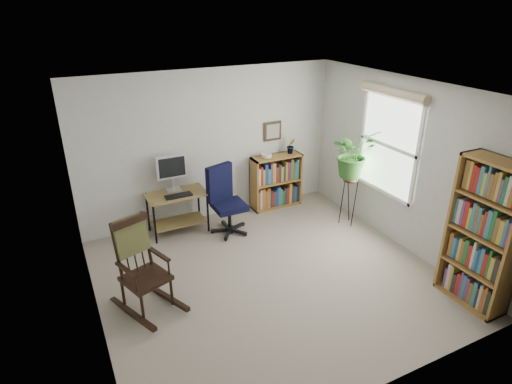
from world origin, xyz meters
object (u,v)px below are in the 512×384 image
low_bookshelf (276,181)px  rocking_chair (144,267)px  tall_bookshelf (484,235)px  desk (178,212)px  office_chair (229,201)px

low_bookshelf → rocking_chair: bearing=-146.9°
rocking_chair → tall_bookshelf: size_ratio=0.63×
desk → low_bookshelf: low_bookshelf is taller
rocking_chair → tall_bookshelf: bearing=-44.0°
low_bookshelf → tall_bookshelf: size_ratio=0.52×
rocking_chair → low_bookshelf: rocking_chair is taller
tall_bookshelf → office_chair: bearing=124.5°
desk → low_bookshelf: bearing=3.8°
office_chair → rocking_chair: bearing=-159.9°
desk → rocking_chair: bearing=-118.2°
desk → low_bookshelf: size_ratio=0.97×
desk → office_chair: office_chair is taller
office_chair → tall_bookshelf: tall_bookshelf is taller
rocking_chair → low_bookshelf: bearing=13.4°
office_chair → low_bookshelf: size_ratio=1.17×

